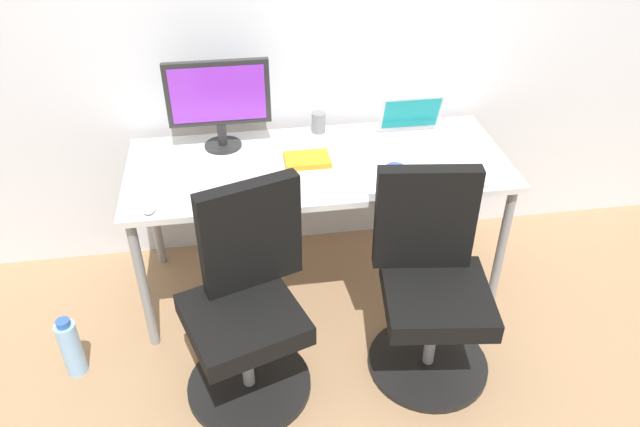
{
  "coord_description": "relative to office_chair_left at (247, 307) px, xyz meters",
  "views": [
    {
      "loc": [
        -0.37,
        -2.46,
        2.18
      ],
      "look_at": [
        0.0,
        -0.05,
        0.48
      ],
      "focal_mm": 34.49,
      "sensor_mm": 36.0,
      "label": 1
    }
  ],
  "objects": [
    {
      "name": "mouse_by_laptop",
      "position": [
        0.16,
        0.29,
        0.33
      ],
      "size": [
        0.06,
        0.1,
        0.03
      ],
      "primitive_type": "ellipsoid",
      "color": "#B7B7B7",
      "rests_on": "desk"
    },
    {
      "name": "office_chair_right",
      "position": [
        0.78,
        0.0,
        0.0
      ],
      "size": [
        0.54,
        0.54,
        0.94
      ],
      "color": "black",
      "rests_on": "ground"
    },
    {
      "name": "notebook",
      "position": [
        0.33,
        0.59,
        0.33
      ],
      "size": [
        0.21,
        0.15,
        0.03
      ],
      "primitive_type": "cube",
      "color": "orange",
      "rests_on": "desk"
    },
    {
      "name": "office_chair_left",
      "position": [
        0.0,
        0.0,
        0.0
      ],
      "size": [
        0.56,
        0.56,
        0.94
      ],
      "color": "black",
      "rests_on": "ground"
    },
    {
      "name": "water_bottle_on_floor",
      "position": [
        -0.78,
        0.15,
        -0.28
      ],
      "size": [
        0.09,
        0.09,
        0.31
      ],
      "color": "#8CBFF2",
      "rests_on": "ground"
    },
    {
      "name": "mouse_by_monitor",
      "position": [
        -0.36,
        0.29,
        0.33
      ],
      "size": [
        0.06,
        0.1,
        0.03
      ],
      "primitive_type": "ellipsoid",
      "color": "silver",
      "rests_on": "desk"
    },
    {
      "name": "back_wall",
      "position": [
        0.38,
        1.02,
        0.88
      ],
      "size": [
        4.4,
        0.04,
        2.6
      ],
      "primitive_type": "cube",
      "color": "silver",
      "rests_on": "ground"
    },
    {
      "name": "desktop_monitor",
      "position": [
        -0.05,
        0.8,
        0.57
      ],
      "size": [
        0.48,
        0.18,
        0.43
      ],
      "color": "#262626",
      "rests_on": "desk"
    },
    {
      "name": "paper_pile",
      "position": [
        0.57,
        0.62,
        0.32
      ],
      "size": [
        0.21,
        0.3,
        0.01
      ],
      "primitive_type": "cube",
      "color": "white",
      "rests_on": "desk"
    },
    {
      "name": "ground_plane",
      "position": [
        0.38,
        0.58,
        -0.42
      ],
      "size": [
        5.28,
        5.28,
        0.0
      ],
      "primitive_type": "plane",
      "color": "#9E7A56"
    },
    {
      "name": "keyboard_by_monitor",
      "position": [
        -0.05,
        0.62,
        0.33
      ],
      "size": [
        0.34,
        0.12,
        0.02
      ],
      "primitive_type": "cube",
      "color": "#B7B7B7",
      "rests_on": "desk"
    },
    {
      "name": "open_laptop",
      "position": [
        0.88,
        0.7,
        0.37
      ],
      "size": [
        0.31,
        0.29,
        0.22
      ],
      "color": "silver",
      "rests_on": "desk"
    },
    {
      "name": "coffee_mug",
      "position": [
        0.68,
        0.34,
        0.36
      ],
      "size": [
        0.08,
        0.08,
        0.09
      ],
      "primitive_type": "cylinder",
      "color": "blue",
      "rests_on": "desk"
    },
    {
      "name": "desk",
      "position": [
        0.38,
        0.58,
        0.25
      ],
      "size": [
        1.77,
        0.72,
        0.74
      ],
      "color": "silver",
      "rests_on": "ground"
    },
    {
      "name": "pen_cup",
      "position": [
        0.43,
        0.88,
        0.37
      ],
      "size": [
        0.07,
        0.07,
        0.1
      ],
      "primitive_type": "cylinder",
      "color": "slate",
      "rests_on": "desk"
    },
    {
      "name": "keyboard_by_laptop",
      "position": [
        0.91,
        0.3,
        0.33
      ],
      "size": [
        0.34,
        0.12,
        0.02
      ],
      "primitive_type": "cube",
      "color": "#B7B7B7",
      "rests_on": "desk"
    }
  ]
}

